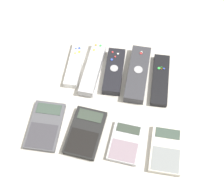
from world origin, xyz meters
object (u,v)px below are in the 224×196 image
remote_1 (93,68)px  remote_2 (114,71)px  calculator_3 (166,150)px  calculator_2 (125,143)px  remote_4 (160,80)px  calculator_1 (86,132)px  remote_3 (138,74)px  remote_0 (75,64)px  calculator_0 (45,126)px

remote_1 → remote_2: (0.07, 0.00, -0.00)m
remote_1 → calculator_3: remote_1 is taller
remote_1 → calculator_2: 0.26m
remote_4 → remote_2: bearing=176.0°
remote_1 → calculator_1: (0.02, -0.21, -0.00)m
remote_1 → remote_3: 0.14m
remote_0 → remote_1: size_ratio=0.85×
remote_0 → remote_1: remote_1 is taller
calculator_1 → remote_2: bearing=83.0°
remote_0 → calculator_0: size_ratio=1.10×
remote_1 → calculator_1: size_ratio=1.31×
calculator_0 → calculator_3: size_ratio=1.13×
remote_2 → calculator_2: size_ratio=1.38×
remote_2 → remote_4: 0.14m
remote_1 → remote_4: (0.21, -0.00, -0.00)m
remote_3 → remote_0: bearing=178.7°
calculator_2 → remote_3: bearing=92.6°
remote_3 → calculator_3: size_ratio=1.47×
calculator_0 → calculator_3: bearing=-4.1°
remote_0 → remote_1: (0.06, -0.01, 0.00)m
remote_4 → remote_3: bearing=172.5°
calculator_1 → remote_0: bearing=114.6°
remote_0 → remote_2: 0.12m
remote_0 → calculator_0: bearing=-101.1°
remote_3 → calculator_0: remote_3 is taller
calculator_2 → remote_0: bearing=133.6°
remote_1 → remote_4: remote_1 is taller
remote_0 → remote_4: remote_0 is taller
remote_2 → remote_3: 0.07m
calculator_0 → calculator_3: (0.34, -0.01, 0.00)m
remote_2 → remote_1: bearing=178.5°
remote_3 → remote_2: bearing=-178.4°
remote_4 → calculator_0: 0.37m
remote_0 → calculator_3: bearing=-39.1°
remote_4 → calculator_2: remote_4 is taller
calculator_0 → calculator_3: 0.34m
calculator_1 → calculator_3: 0.23m
remote_4 → calculator_2: (-0.07, -0.22, -0.00)m
remote_0 → calculator_1: remote_0 is taller
remote_2 → calculator_1: (-0.04, -0.21, -0.00)m
calculator_1 → calculator_0: bearing=-176.4°
remote_2 → calculator_1: bearing=-104.0°
remote_2 → remote_0: bearing=174.3°
calculator_2 → calculator_3: (0.11, -0.00, 0.00)m
remote_0 → calculator_3: (0.31, -0.23, -0.00)m
remote_0 → calculator_1: 0.24m
remote_2 → calculator_2: bearing=-75.1°
remote_1 → calculator_3: bearing=-40.2°
remote_0 → remote_2: remote_2 is taller
remote_3 → calculator_0: (-0.23, -0.22, -0.01)m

